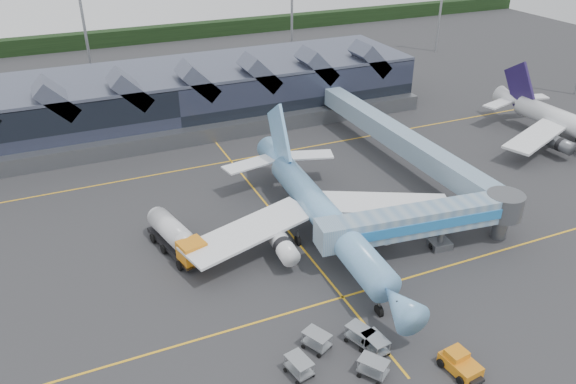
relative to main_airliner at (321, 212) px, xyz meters
name	(u,v)px	position (x,y,z in m)	size (l,w,h in m)	color
ground	(309,256)	(-2.85, -2.83, -3.74)	(260.00, 260.00, 0.00)	#29292C
taxi_stripes	(276,215)	(-2.85, 7.17, -3.73)	(120.00, 60.00, 0.01)	#F2AD1C
tree_line_far	(134,36)	(-2.85, 107.17, -1.74)	(260.00, 4.00, 4.00)	black
terminal	(167,98)	(-7.92, 44.52, 1.14)	(90.00, 22.25, 12.52)	black
light_masts	(270,24)	(18.15, 59.97, 8.75)	(132.40, 42.56, 22.45)	gray
main_airliner	(321,212)	(0.00, 0.00, 0.00)	(34.38, 39.58, 12.71)	#67ACD1
regional_jet	(572,125)	(49.77, 8.73, -0.15)	(30.22, 32.90, 11.31)	white
jet_bridge	(436,219)	(10.90, -7.30, 0.45)	(25.55, 6.48, 5.98)	#678CAD
fuel_truck	(175,235)	(-16.53, 4.60, -1.66)	(4.97, 11.11, 3.70)	black
pushback_tug	(460,363)	(1.72, -23.73, -2.95)	(2.86, 4.16, 1.75)	orange
baggage_carts	(345,350)	(-6.80, -18.40, -2.76)	(9.36, 7.85, 1.74)	#919499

